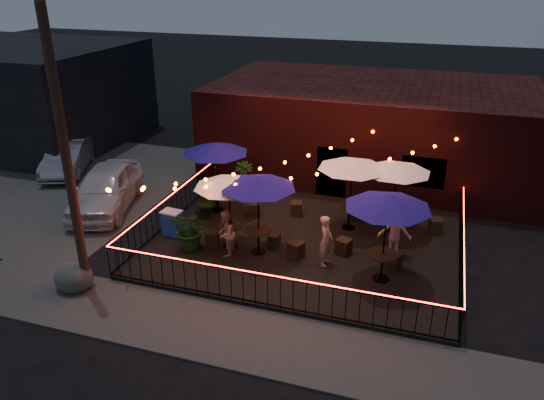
{
  "coord_description": "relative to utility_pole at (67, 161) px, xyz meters",
  "views": [
    {
      "loc": [
        3.87,
        -13.46,
        8.77
      ],
      "look_at": [
        -1.41,
        2.68,
        1.19
      ],
      "focal_mm": 35.0,
      "sensor_mm": 36.0,
      "label": 1
    }
  ],
  "objects": [
    {
      "name": "bistro_chair_2",
      "position": [
        1.21,
        5.99,
        -3.61
      ],
      "size": [
        0.53,
        0.53,
        0.49
      ],
      "primitive_type": "cube",
      "rotation": [
        0.0,
        0.0,
        -0.36
      ],
      "color": "black",
      "rests_on": "patio"
    },
    {
      "name": "cafe_table_2",
      "position": [
        4.15,
        3.4,
        -1.41
      ],
      "size": [
        2.45,
        2.45,
        2.67
      ],
      "rotation": [
        0.0,
        0.0,
        -0.01
      ],
      "color": "black",
      "rests_on": "patio"
    },
    {
      "name": "bistro_chair_9",
      "position": [
        8.43,
        3.76,
        -3.61
      ],
      "size": [
        0.54,
        0.54,
        0.49
      ],
      "primitive_type": "cube",
      "rotation": [
        0.0,
        0.0,
        2.75
      ],
      "color": "black",
      "rests_on": "patio"
    },
    {
      "name": "patron_a",
      "position": [
        6.37,
        3.33,
        -3.02
      ],
      "size": [
        0.41,
        0.61,
        1.65
      ],
      "primitive_type": "imported",
      "rotation": [
        0.0,
        0.0,
        1.59
      ],
      "color": "tan",
      "rests_on": "patio"
    },
    {
      "name": "potted_shrub_c",
      "position": [
        2.02,
        7.63,
        -3.15
      ],
      "size": [
        1.01,
        1.01,
        1.39
      ],
      "primitive_type": "imported",
      "rotation": [
        0.0,
        0.0,
        0.38
      ],
      "color": "#113C13",
      "rests_on": "patio"
    },
    {
      "name": "potted_shrub_b",
      "position": [
        1.55,
        5.2,
        -3.17
      ],
      "size": [
        0.79,
        0.66,
        1.35
      ],
      "primitive_type": "imported",
      "rotation": [
        0.0,
        0.0,
        -0.09
      ],
      "color": "#143D13",
      "rests_on": "patio"
    },
    {
      "name": "bistro_chair_6",
      "position": [
        4.55,
        6.52,
        -3.61
      ],
      "size": [
        0.5,
        0.5,
        0.49
      ],
      "primitive_type": "cube",
      "rotation": [
        0.0,
        0.0,
        0.23
      ],
      "color": "black",
      "rests_on": "patio"
    },
    {
      "name": "ground",
      "position": [
        5.4,
        2.6,
        -4.0
      ],
      "size": [
        110.0,
        110.0,
        0.0
      ],
      "primitive_type": "plane",
      "color": "black",
      "rests_on": "ground"
    },
    {
      "name": "parking_lot",
      "position": [
        -6.6,
        6.6,
        -3.99
      ],
      "size": [
        11.0,
        12.0,
        0.02
      ],
      "primitive_type": "cube",
      "color": "#3A3936",
      "rests_on": "ground"
    },
    {
      "name": "sidewalk",
      "position": [
        5.4,
        -0.65,
        -3.98
      ],
      "size": [
        18.0,
        2.5,
        0.05
      ],
      "primitive_type": "cube",
      "color": "#3A3936",
      "rests_on": "ground"
    },
    {
      "name": "bistro_chair_7",
      "position": [
        6.68,
        6.86,
        -3.6
      ],
      "size": [
        0.46,
        0.46,
        0.51
      ],
      "primitive_type": "cube",
      "rotation": [
        0.0,
        0.0,
        3.07
      ],
      "color": "black",
      "rests_on": "patio"
    },
    {
      "name": "cafe_table_1",
      "position": [
        1.6,
        5.93,
        -1.37
      ],
      "size": [
        2.63,
        2.63,
        2.71
      ],
      "rotation": [
        0.0,
        0.0,
        -0.07
      ],
      "color": "black",
      "rests_on": "patio"
    },
    {
      "name": "bistro_chair_11",
      "position": [
        9.57,
        6.64,
        -3.59
      ],
      "size": [
        0.53,
        0.53,
        0.51
      ],
      "primitive_type": "cube",
      "rotation": [
        0.0,
        0.0,
        3.4
      ],
      "color": "black",
      "rests_on": "patio"
    },
    {
      "name": "potted_shrub_a",
      "position": [
        1.98,
        2.91,
        -3.15
      ],
      "size": [
        1.34,
        1.18,
        1.41
      ],
      "primitive_type": "imported",
      "rotation": [
        0.0,
        0.0,
        -0.07
      ],
      "color": "#173E0F",
      "rests_on": "patio"
    },
    {
      "name": "bistro_chair_8",
      "position": [
        6.8,
        4.17,
        -3.6
      ],
      "size": [
        0.54,
        0.54,
        0.51
      ],
      "primitive_type": "cube",
      "rotation": [
        0.0,
        0.0,
        -0.31
      ],
      "color": "black",
      "rests_on": "patio"
    },
    {
      "name": "patron_c",
      "position": [
        8.34,
        4.6,
        -3.01
      ],
      "size": [
        1.12,
        0.68,
        1.68
      ],
      "primitive_type": "imported",
      "rotation": [
        0.0,
        0.0,
        3.2
      ],
      "color": "tan",
      "rests_on": "patio"
    },
    {
      "name": "car_silver",
      "position": [
        -6.72,
        8.02,
        -3.29
      ],
      "size": [
        3.05,
        4.59,
        1.43
      ],
      "primitive_type": "imported",
      "rotation": [
        0.0,
        0.0,
        0.39
      ],
      "color": "gray",
      "rests_on": "ground"
    },
    {
      "name": "bistro_chair_3",
      "position": [
        3.08,
        5.93,
        -3.6
      ],
      "size": [
        0.54,
        0.54,
        0.51
      ],
      "primitive_type": "cube",
      "rotation": [
        0.0,
        0.0,
        3.45
      ],
      "color": "black",
      "rests_on": "patio"
    },
    {
      "name": "patio",
      "position": [
        5.4,
        4.6,
        -3.92
      ],
      "size": [
        10.0,
        8.0,
        0.15
      ],
      "primitive_type": "cube",
      "color": "black",
      "rests_on": "ground"
    },
    {
      "name": "festoon_lights",
      "position": [
        4.39,
        4.3,
        -1.48
      ],
      "size": [
        10.02,
        8.72,
        1.32
      ],
      "color": "#FF4502",
      "rests_on": "ground"
    },
    {
      "name": "fence_front",
      "position": [
        5.4,
        0.6,
        -3.34
      ],
      "size": [
        10.0,
        0.04,
        1.04
      ],
      "color": "black",
      "rests_on": "patio"
    },
    {
      "name": "bistro_chair_1",
      "position": [
        2.55,
        3.29,
        -3.59
      ],
      "size": [
        0.55,
        0.55,
        0.52
      ],
      "primitive_type": "cube",
      "rotation": [
        0.0,
        0.0,
        3.46
      ],
      "color": "black",
      "rests_on": "patio"
    },
    {
      "name": "fence_left",
      "position": [
        0.4,
        4.6,
        -3.34
      ],
      "size": [
        0.04,
        8.0,
        1.04
      ],
      "rotation": [
        0.0,
        0.0,
        1.57
      ],
      "color": "black",
      "rests_on": "patio"
    },
    {
      "name": "background_building",
      "position": [
        -12.6,
        11.6,
        -1.5
      ],
      "size": [
        12.0,
        9.0,
        5.0
      ],
      "primitive_type": "cube",
      "color": "black",
      "rests_on": "ground"
    },
    {
      "name": "bistro_chair_5",
      "position": [
        5.39,
        3.49,
        -3.59
      ],
      "size": [
        0.56,
        0.56,
        0.51
      ],
      "primitive_type": "cube",
      "rotation": [
        0.0,
        0.0,
        2.77
      ],
      "color": "black",
      "rests_on": "patio"
    },
    {
      "name": "patron_b",
      "position": [
        3.23,
        2.89,
        -3.07
      ],
      "size": [
        0.61,
        0.78,
        1.56
      ],
      "primitive_type": "imported",
      "rotation": [
        0.0,
        0.0,
        -1.54
      ],
      "color": "tan",
      "rests_on": "patio"
    },
    {
      "name": "cafe_table_0",
      "position": [
        3.14,
        3.48,
        -1.56
      ],
      "size": [
        2.62,
        2.62,
        2.51
      ],
      "rotation": [
        0.0,
        0.0,
        -0.17
      ],
      "color": "black",
      "rests_on": "patio"
    },
    {
      "name": "fence_right",
      "position": [
        10.4,
        4.6,
        -3.34
      ],
      "size": [
        0.04,
        8.0,
        1.04
      ],
      "rotation": [
        0.0,
        0.0,
        1.57
      ],
      "color": "black",
      "rests_on": "patio"
    },
    {
      "name": "cafe_table_3",
      "position": [
        6.62,
        6.03,
        -1.44
      ],
      "size": [
        3.11,
        3.11,
        2.64
      ],
      "rotation": [
        0.0,
        0.0,
        -0.37
      ],
      "color": "black",
      "rests_on": "patio"
    },
    {
      "name": "bistro_chair_0",
      "position": [
        1.87,
        3.1,
        -3.61
      ],
      "size": [
        0.42,
        0.42,
        0.48
      ],
      "primitive_type": "cube",
      "rotation": [
        0.0,
        0.0,
        -0.03
      ],
      "color": "black",
      "rests_on": "patio"
    },
    {
      "name": "bistro_chair_4",
      "position": [
        4.51,
        3.93,
        -3.64
      ],
      "size": [
        0.36,
        0.36,
        0.42
      ],
      "primitive_type": "cube",
      "rotation": [
        0.0,
        0.0,
        -0.01
      ],
      "color": "black",
      "rests_on": "patio"
    },
    {
      "name": "utility_pole",
      "position": [
        0.0,
        0.0,
        0.0
      ],
      "size": [
        0.26,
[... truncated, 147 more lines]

